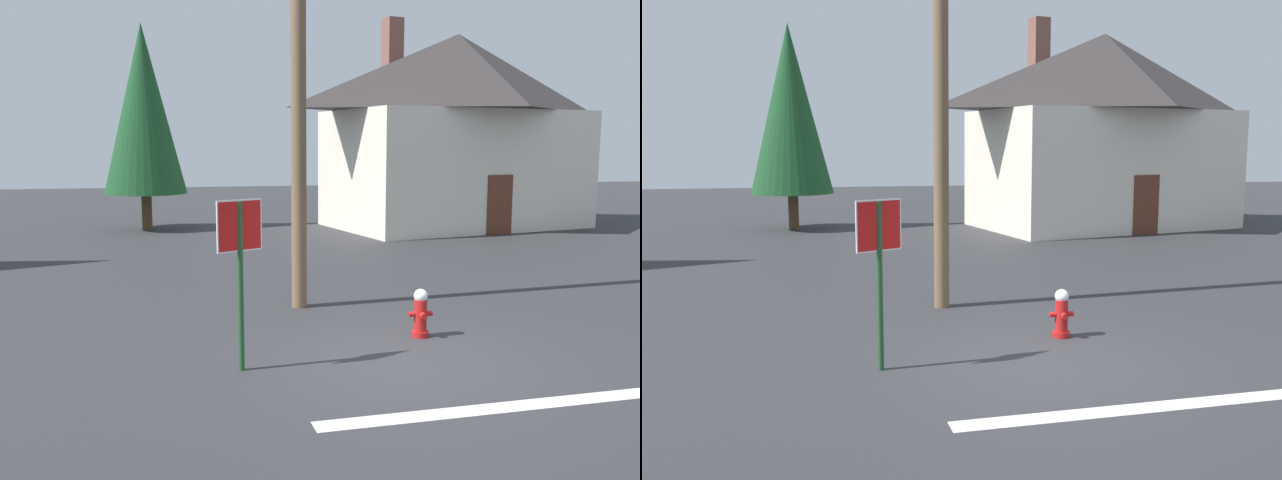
{
  "view_description": "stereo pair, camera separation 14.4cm",
  "coord_description": "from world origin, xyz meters",
  "views": [
    {
      "loc": [
        -3.12,
        -8.88,
        3.04
      ],
      "look_at": [
        -0.66,
        2.86,
        1.34
      ],
      "focal_mm": 38.4,
      "sensor_mm": 36.0,
      "label": 1
    },
    {
      "loc": [
        -2.98,
        -8.9,
        3.04
      ],
      "look_at": [
        -0.66,
        2.86,
        1.34
      ],
      "focal_mm": 38.4,
      "sensor_mm": 36.0,
      "label": 2
    }
  ],
  "objects": [
    {
      "name": "lane_stop_bar",
      "position": [
        0.45,
        -1.9,
        0.0
      ],
      "size": [
        4.4,
        0.5,
        0.01
      ],
      "primitive_type": "cube",
      "rotation": [
        0.0,
        0.0,
        0.05
      ],
      "color": "silver",
      "rests_on": "ground"
    },
    {
      "name": "stop_sign_near",
      "position": [
        -2.33,
        0.06,
        1.64
      ],
      "size": [
        0.62,
        0.32,
        2.31
      ],
      "color": "#1E4C28",
      "rests_on": "ground"
    },
    {
      "name": "pine_tree_mid_left",
      "position": [
        -4.19,
        16.0,
        4.21
      ],
      "size": [
        2.86,
        2.86,
        7.15
      ],
      "color": "#4C3823",
      "rests_on": "ground"
    },
    {
      "name": "ground_plane",
      "position": [
        0.0,
        0.0,
        -0.05
      ],
      "size": [
        80.0,
        80.0,
        0.1
      ],
      "primitive_type": "cube",
      "color": "#2D2D30"
    },
    {
      "name": "fire_hydrant",
      "position": [
        0.59,
        1.1,
        0.38
      ],
      "size": [
        0.39,
        0.33,
        0.77
      ],
      "color": "red",
      "rests_on": "ground"
    },
    {
      "name": "house",
      "position": [
        6.89,
        14.78,
        3.59
      ],
      "size": [
        10.38,
        7.45,
        7.46
      ],
      "color": "silver",
      "rests_on": "ground"
    },
    {
      "name": "utility_pole",
      "position": [
        -0.94,
        3.46,
        4.89
      ],
      "size": [
        1.6,
        0.28,
        9.43
      ],
      "color": "brown",
      "rests_on": "ground"
    }
  ]
}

